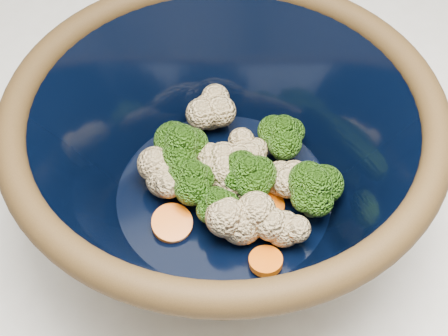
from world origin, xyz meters
name	(u,v)px	position (x,y,z in m)	size (l,w,h in m)	color
counter	(275,327)	(0.00, 0.00, 0.45)	(1.20, 1.20, 0.90)	beige
mixing_bowl	(224,157)	(-0.11, -0.07, 0.98)	(0.32, 0.32, 0.14)	black
vegetable_pile	(235,172)	(-0.10, -0.07, 0.95)	(0.15, 0.18, 0.05)	#608442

